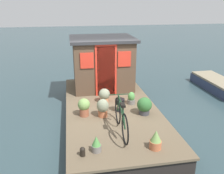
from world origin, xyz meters
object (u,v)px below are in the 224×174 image
(bicycle, at_px, (121,118))
(dinghy_boat, at_px, (218,85))
(potted_plant_basil, at_px, (131,98))
(potted_plant_mint, at_px, (156,140))
(potted_plant_thyme, at_px, (96,144))
(houseboat_cabin, at_px, (102,63))
(potted_plant_rosemary, at_px, (144,106))
(potted_plant_fern, at_px, (104,95))
(mooring_bollard, at_px, (83,151))
(potted_plant_succulent, at_px, (84,107))
(potted_plant_geranium, at_px, (103,107))
(charcoal_grill, at_px, (120,102))

(bicycle, relative_size, dinghy_boat, 0.61)
(potted_plant_basil, distance_m, dinghy_boat, 4.66)
(potted_plant_basil, height_order, dinghy_boat, potted_plant_basil)
(potted_plant_mint, bearing_deg, dinghy_boat, -45.38)
(bicycle, relative_size, potted_plant_thyme, 4.50)
(houseboat_cabin, bearing_deg, potted_plant_rosemary, -161.41)
(potted_plant_fern, bearing_deg, potted_plant_thyme, 167.87)
(houseboat_cabin, xyz_separation_m, potted_plant_basil, (-1.76, -0.66, -0.76))
(potted_plant_basil, height_order, mooring_bollard, potted_plant_basil)
(dinghy_boat, bearing_deg, bicycle, 125.10)
(potted_plant_rosemary, bearing_deg, dinghy_boat, -57.43)
(bicycle, bearing_deg, potted_plant_succulent, 37.92)
(potted_plant_rosemary, distance_m, potted_plant_succulent, 1.72)
(potted_plant_succulent, bearing_deg, potted_plant_thyme, -175.43)
(potted_plant_fern, relative_size, dinghy_boat, 0.16)
(potted_plant_geranium, bearing_deg, potted_plant_thyme, 167.13)
(mooring_bollard, height_order, dinghy_boat, mooring_bollard)
(potted_plant_geranium, distance_m, potted_plant_thyme, 1.68)
(houseboat_cabin, bearing_deg, potted_plant_geranium, 172.02)
(potted_plant_thyme, height_order, potted_plant_succulent, potted_plant_succulent)
(potted_plant_basil, bearing_deg, potted_plant_thyme, 149.43)
(potted_plant_mint, bearing_deg, potted_plant_geranium, 27.78)
(mooring_bollard, bearing_deg, houseboat_cabin, -13.70)
(charcoal_grill, bearing_deg, potted_plant_geranium, 114.16)
(potted_plant_thyme, height_order, dinghy_boat, potted_plant_thyme)
(potted_plant_succulent, xyz_separation_m, charcoal_grill, (0.11, -1.05, 0.01))
(houseboat_cabin, distance_m, charcoal_grill, 2.32)
(potted_plant_geranium, bearing_deg, potted_plant_succulent, 75.31)
(potted_plant_geranium, xyz_separation_m, potted_plant_mint, (-1.75, -0.92, -0.06))
(potted_plant_mint, distance_m, dinghy_boat, 6.12)
(potted_plant_fern, relative_size, potted_plant_succulent, 0.87)
(potted_plant_fern, bearing_deg, potted_plant_basil, -110.61)
(potted_plant_geranium, relative_size, mooring_bollard, 2.54)
(potted_plant_geranium, height_order, potted_plant_rosemary, potted_plant_geranium)
(houseboat_cabin, distance_m, potted_plant_geranium, 2.57)
(potted_plant_rosemary, xyz_separation_m, potted_plant_succulent, (0.20, 1.71, 0.02))
(charcoal_grill, relative_size, mooring_bollard, 1.89)
(potted_plant_fern, xyz_separation_m, dinghy_boat, (1.53, -5.07, -0.49))
(potted_plant_mint, bearing_deg, potted_plant_succulent, 37.30)
(mooring_bollard, distance_m, dinghy_boat, 7.33)
(potted_plant_geranium, distance_m, dinghy_boat, 5.87)
(potted_plant_succulent, xyz_separation_m, dinghy_boat, (2.40, -5.78, -0.53))
(mooring_bollard, bearing_deg, potted_plant_thyme, -71.22)
(houseboat_cabin, bearing_deg, potted_plant_thyme, 170.05)
(mooring_bollard, bearing_deg, dinghy_boat, -54.29)
(potted_plant_geranium, distance_m, potted_plant_fern, 1.03)
(bicycle, relative_size, potted_plant_succulent, 3.26)
(potted_plant_fern, distance_m, potted_plant_succulent, 1.13)
(bicycle, bearing_deg, charcoal_grill, -10.47)
(potted_plant_fern, height_order, dinghy_boat, potted_plant_fern)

